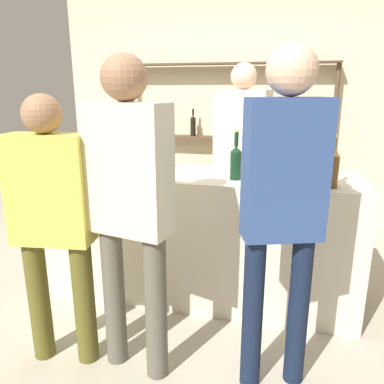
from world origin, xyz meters
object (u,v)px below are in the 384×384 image
object	(u,v)px
counter_bottle_0	(101,149)
wine_glass	(328,158)
customer_center	(130,198)
server_behind_counter	(241,146)
customer_left	(53,215)
cork_jar	(238,163)
customer_right	(283,196)
ice_bucket	(142,155)
counter_bottle_2	(236,162)
counter_bottle_1	(332,167)

from	to	relation	value
counter_bottle_0	wine_glass	world-z (taller)	counter_bottle_0
customer_center	wine_glass	bearing A→B (deg)	-33.56
server_behind_counter	customer_left	world-z (taller)	server_behind_counter
cork_jar	customer_center	world-z (taller)	customer_center
server_behind_counter	customer_right	bearing A→B (deg)	29.17
wine_glass	cork_jar	size ratio (longest dim) A/B	1.12
wine_glass	customer_right	distance (m)	1.04
ice_bucket	customer_right	distance (m)	1.33
counter_bottle_2	customer_left	size ratio (longest dim) A/B	0.22
counter_bottle_1	ice_bucket	world-z (taller)	counter_bottle_1
wine_glass	server_behind_counter	bearing A→B (deg)	133.69
ice_bucket	customer_center	world-z (taller)	customer_center
counter_bottle_1	counter_bottle_2	size ratio (longest dim) A/B	0.97
customer_left	customer_right	bearing A→B (deg)	-92.65
counter_bottle_2	ice_bucket	world-z (taller)	counter_bottle_2
cork_jar	ice_bucket	bearing A→B (deg)	-173.42
counter_bottle_0	server_behind_counter	size ratio (longest dim) A/B	0.19
customer_left	customer_center	bearing A→B (deg)	-93.84
counter_bottle_1	customer_right	world-z (taller)	customer_right
counter_bottle_2	counter_bottle_0	bearing A→B (deg)	166.37
customer_left	customer_center	distance (m)	0.47
counter_bottle_1	customer_right	size ratio (longest dim) A/B	0.18
customer_left	customer_center	size ratio (longest dim) A/B	0.89
counter_bottle_0	customer_center	distance (m)	1.26
customer_center	customer_right	distance (m)	0.78
counter_bottle_1	customer_center	distance (m)	1.27
counter_bottle_1	wine_glass	distance (m)	0.36
counter_bottle_0	counter_bottle_1	distance (m)	1.79
counter_bottle_0	customer_left	size ratio (longest dim) A/B	0.22
counter_bottle_1	counter_bottle_2	world-z (taller)	counter_bottle_2
counter_bottle_0	customer_left	bearing A→B (deg)	-77.41
customer_left	customer_right	xyz separation A→B (m)	(1.22, 0.09, 0.17)
customer_left	customer_right	world-z (taller)	customer_right
ice_bucket	customer_left	world-z (taller)	customer_left
customer_center	customer_right	world-z (taller)	customer_right
server_behind_counter	wine_glass	bearing A→B (deg)	60.07
cork_jar	server_behind_counter	world-z (taller)	server_behind_counter
customer_left	counter_bottle_0	bearing A→B (deg)	5.69
counter_bottle_1	cork_jar	xyz separation A→B (m)	(-0.62, 0.28, -0.05)
server_behind_counter	ice_bucket	bearing A→B (deg)	-19.72
counter_bottle_2	server_behind_counter	size ratio (longest dim) A/B	0.19
ice_bucket	customer_center	xyz separation A→B (m)	(0.27, -0.89, -0.06)
customer_left	cork_jar	bearing A→B (deg)	-48.86
counter_bottle_0	cork_jar	size ratio (longest dim) A/B	2.27
server_behind_counter	customer_left	size ratio (longest dim) A/B	1.16
counter_bottle_1	customer_left	world-z (taller)	customer_left
customer_center	counter_bottle_1	bearing A→B (deg)	-44.78
counter_bottle_0	counter_bottle_2	world-z (taller)	counter_bottle_0
wine_glass	cork_jar	distance (m)	0.64
server_behind_counter	counter_bottle_1	bearing A→B (deg)	48.34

